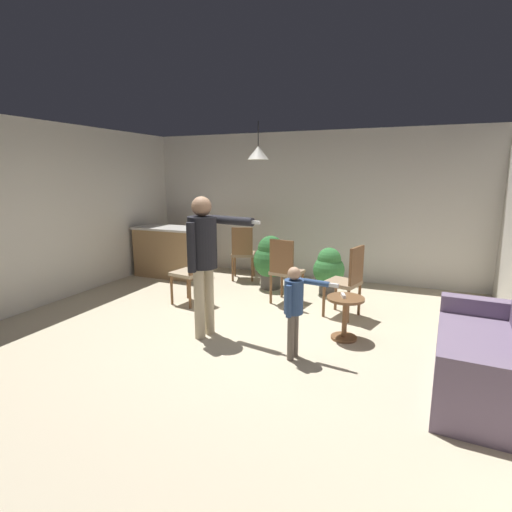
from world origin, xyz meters
The scene contains 16 objects.
ground centered at (0.00, 0.00, 0.00)m, with size 7.68×7.68×0.00m, color beige.
wall_back centered at (0.00, 3.20, 1.35)m, with size 6.40×0.10×2.70m, color beige.
wall_left centered at (-3.20, 0.00, 1.35)m, with size 0.10×6.40×2.70m, color beige.
couch_floral centered at (2.69, -0.18, 0.33)m, with size 0.95×1.85×1.00m.
kitchen_counter centered at (-2.45, 2.17, 0.48)m, with size 1.26×0.66×0.95m.
side_table_by_couch centered at (1.24, 0.46, 0.33)m, with size 0.44×0.44×0.52m.
person_adult centered at (-0.34, -0.10, 1.05)m, with size 0.86×0.48×1.69m.
person_child centered at (0.83, -0.26, 0.63)m, with size 0.55×0.29×1.01m.
dining_chair_by_counter centered at (1.13, 1.21, 0.55)m, with size 0.52×0.52×1.00m.
dining_chair_near_wall centered at (0.16, 1.43, 0.55)m, with size 0.48×0.48×1.00m.
dining_chair_centre_back centered at (-1.00, 2.44, 0.55)m, with size 0.53×0.53×1.00m.
dining_chair_spare centered at (-1.12, 0.87, 0.55)m, with size 0.48×0.48×1.00m.
potted_plant_corner centered at (-0.34, 2.13, 0.50)m, with size 0.60×0.60×0.91m.
potted_plant_by_wall centered at (0.67, 2.16, 0.43)m, with size 0.51×0.51×0.78m.
spare_remote_on_table centered at (1.21, 0.47, 0.54)m, with size 0.04×0.13×0.04m, color white.
ceiling_light_pendant centered at (-0.35, 1.61, 2.25)m, with size 0.32×0.32×0.55m.
Camera 1 is at (1.97, -4.02, 1.94)m, focal length 27.63 mm.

